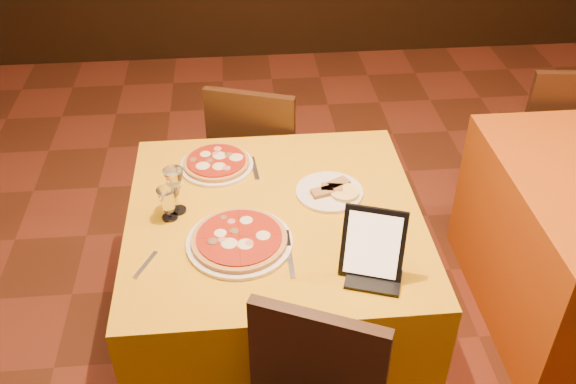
{
  "coord_description": "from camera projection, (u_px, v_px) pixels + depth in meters",
  "views": [
    {
      "loc": [
        -0.28,
        -1.4,
        2.25
      ],
      "look_at": [
        -0.11,
        0.46,
        0.86
      ],
      "focal_mm": 40.0,
      "sensor_mm": 36.0,
      "label": 1
    }
  ],
  "objects": [
    {
      "name": "pizza_near",
      "position": [
        239.0,
        241.0,
        2.25
      ],
      "size": [
        0.38,
        0.38,
        0.03
      ],
      "rotation": [
        0.0,
        0.0,
        0.38
      ],
      "color": "white",
      "rests_on": "main_table"
    },
    {
      "name": "wine_glass",
      "position": [
        175.0,
        191.0,
        2.36
      ],
      "size": [
        0.09,
        0.09,
        0.19
      ],
      "primitive_type": null,
      "rotation": [
        0.0,
        0.0,
        -0.38
      ],
      "color": "#DDCC7E",
      "rests_on": "main_table"
    },
    {
      "name": "tablet",
      "position": [
        373.0,
        243.0,
        2.08
      ],
      "size": [
        0.23,
        0.16,
        0.24
      ],
      "primitive_type": "cube",
      "rotation": [
        -0.35,
        0.0,
        -0.33
      ],
      "color": "black",
      "rests_on": "main_table"
    },
    {
      "name": "chair_main_far",
      "position": [
        263.0,
        156.0,
        3.25
      ],
      "size": [
        0.61,
        0.61,
        0.91
      ],
      "primitive_type": null,
      "rotation": [
        0.0,
        0.0,
        2.81
      ],
      "color": "black",
      "rests_on": "floor"
    },
    {
      "name": "fork_near",
      "position": [
        146.0,
        265.0,
        2.17
      ],
      "size": [
        0.08,
        0.13,
        0.01
      ],
      "primitive_type": "cube",
      "rotation": [
        0.0,
        0.0,
        1.12
      ],
      "color": "silver",
      "rests_on": "main_table"
    },
    {
      "name": "chair_side_far",
      "position": [
        546.0,
        134.0,
        3.41
      ],
      "size": [
        0.46,
        0.46,
        0.91
      ],
      "primitive_type": null,
      "rotation": [
        0.0,
        0.0,
        3.02
      ],
      "color": "black",
      "rests_on": "floor"
    },
    {
      "name": "knife",
      "position": [
        290.0,
        256.0,
        2.21
      ],
      "size": [
        0.02,
        0.21,
        0.01
      ],
      "primitive_type": "cube",
      "rotation": [
        0.0,
        0.0,
        1.57
      ],
      "color": "#B6B6BD",
      "rests_on": "main_table"
    },
    {
      "name": "cutlet_dish",
      "position": [
        329.0,
        191.0,
        2.49
      ],
      "size": [
        0.26,
        0.26,
        0.03
      ],
      "rotation": [
        0.0,
        0.0,
        0.37
      ],
      "color": "white",
      "rests_on": "main_table"
    },
    {
      "name": "water_glass",
      "position": [
        168.0,
        204.0,
        2.34
      ],
      "size": [
        0.07,
        0.07,
        0.13
      ],
      "primitive_type": null,
      "rotation": [
        0.0,
        0.0,
        -0.17
      ],
      "color": "white",
      "rests_on": "main_table"
    },
    {
      "name": "main_table",
      "position": [
        275.0,
        284.0,
        2.63
      ],
      "size": [
        1.1,
        1.1,
        0.75
      ],
      "primitive_type": "cube",
      "color": "#DC9E0E",
      "rests_on": "floor"
    },
    {
      "name": "pizza_far",
      "position": [
        217.0,
        164.0,
        2.64
      ],
      "size": [
        0.3,
        0.3,
        0.03
      ],
      "rotation": [
        0.0,
        0.0,
        -0.21
      ],
      "color": "white",
      "rests_on": "main_table"
    },
    {
      "name": "fork_far",
      "position": [
        255.0,
        168.0,
        2.63
      ],
      "size": [
        0.03,
        0.17,
        0.01
      ],
      "primitive_type": "cube",
      "rotation": [
        0.0,
        0.0,
        1.66
      ],
      "color": "#B7B6BD",
      "rests_on": "main_table"
    }
  ]
}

